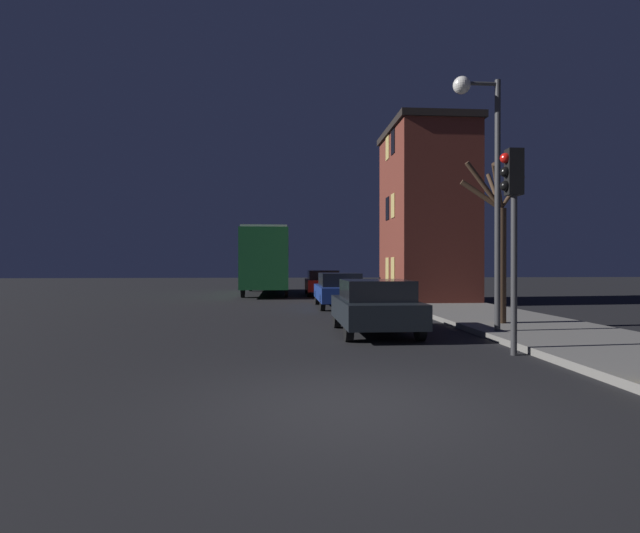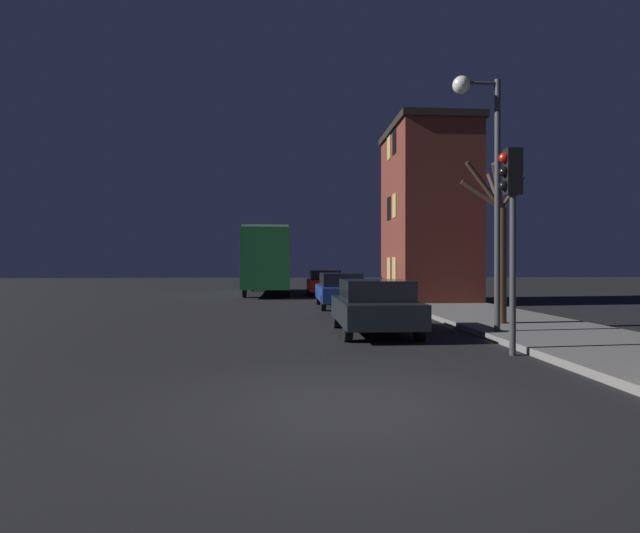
{
  "view_description": "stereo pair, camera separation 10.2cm",
  "coord_description": "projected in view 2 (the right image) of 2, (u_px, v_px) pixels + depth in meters",
  "views": [
    {
      "loc": [
        -0.93,
        -6.18,
        1.77
      ],
      "look_at": [
        0.14,
        8.22,
        1.71
      ],
      "focal_mm": 28.0,
      "sensor_mm": 36.0,
      "label": 1
    },
    {
      "loc": [
        -0.83,
        -6.19,
        1.77
      ],
      "look_at": [
        0.14,
        8.22,
        1.71
      ],
      "focal_mm": 28.0,
      "sensor_mm": 36.0,
      "label": 2
    }
  ],
  "objects": [
    {
      "name": "car_mid_lane",
      "position": [
        340.0,
        289.0,
        20.44
      ],
      "size": [
        1.75,
        4.6,
        1.42
      ],
      "color": "navy",
      "rests_on": "ground"
    },
    {
      "name": "car_near_lane",
      "position": [
        375.0,
        306.0,
        12.66
      ],
      "size": [
        1.85,
        3.84,
        1.38
      ],
      "color": "black",
      "rests_on": "ground"
    },
    {
      "name": "ground_plane",
      "position": [
        353.0,
        406.0,
        6.24
      ],
      "size": [
        120.0,
        120.0,
        0.0
      ],
      "primitive_type": "plane",
      "color": "black"
    },
    {
      "name": "car_far_lane",
      "position": [
        324.0,
        282.0,
        28.31
      ],
      "size": [
        1.86,
        4.12,
        1.43
      ],
      "color": "#B21E19",
      "rests_on": "ground"
    },
    {
      "name": "bus",
      "position": [
        269.0,
        256.0,
        29.81
      ],
      "size": [
        2.51,
        9.92,
        3.78
      ],
      "color": "#1E6B33",
      "rests_on": "ground"
    },
    {
      "name": "bare_tree",
      "position": [
        498.0,
        244.0,
        13.74
      ],
      "size": [
        1.69,
        1.66,
        4.45
      ],
      "color": "#473323",
      "rests_on": "sidewalk"
    },
    {
      "name": "streetlamp",
      "position": [
        483.0,
        156.0,
        12.1
      ],
      "size": [
        1.18,
        0.42,
        6.19
      ],
      "color": "#38383A",
      "rests_on": "sidewalk"
    },
    {
      "name": "traffic_light",
      "position": [
        511.0,
        207.0,
        9.68
      ],
      "size": [
        0.43,
        0.24,
        4.02
      ],
      "color": "#38383A",
      "rests_on": "ground"
    },
    {
      "name": "brick_building",
      "position": [
        428.0,
        212.0,
        23.42
      ],
      "size": [
        3.67,
        5.54,
        8.11
      ],
      "color": "brown",
      "rests_on": "sidewalk"
    }
  ]
}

